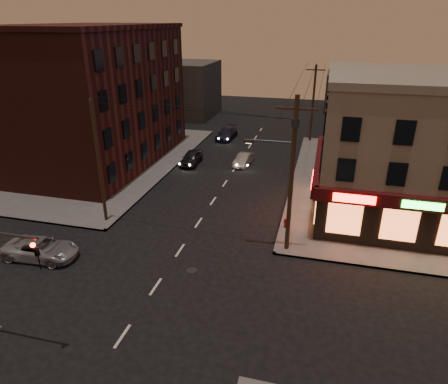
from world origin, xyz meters
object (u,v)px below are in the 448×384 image
(sedan_near, at_px, (191,158))
(fire_hydrant, at_px, (286,222))
(suv_cross, at_px, (41,249))
(sedan_far, at_px, (227,133))
(sedan_mid, at_px, (243,160))

(sedan_near, height_order, fire_hydrant, sedan_near)
(suv_cross, relative_size, sedan_far, 1.00)
(sedan_mid, bearing_deg, sedan_near, -161.37)
(suv_cross, bearing_deg, sedan_mid, -26.16)
(fire_hydrant, bearing_deg, suv_cross, -152.29)
(suv_cross, bearing_deg, fire_hydrant, -64.93)
(fire_hydrant, bearing_deg, sedan_near, 133.71)
(sedan_near, distance_m, sedan_mid, 5.43)
(sedan_far, relative_size, fire_hydrant, 6.75)
(sedan_mid, bearing_deg, suv_cross, -106.11)
(sedan_mid, relative_size, sedan_far, 0.76)
(suv_cross, distance_m, sedan_far, 29.85)
(sedan_mid, bearing_deg, fire_hydrant, -58.09)
(suv_cross, height_order, fire_hydrant, suv_cross)
(fire_hydrant, bearing_deg, sedan_mid, 114.50)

